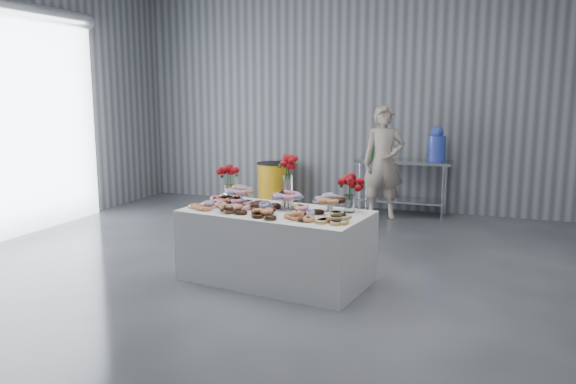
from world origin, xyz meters
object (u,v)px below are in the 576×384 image
at_px(person, 383,162).
at_px(trash_barrel, 274,184).
at_px(water_jug, 437,145).
at_px(display_table, 276,246).
at_px(prep_table, 403,177).

height_order(person, trash_barrel, person).
bearing_deg(water_jug, display_table, -108.12).
height_order(display_table, trash_barrel, trash_barrel).
height_order(prep_table, person, person).
bearing_deg(prep_table, trash_barrel, -180.00).
xyz_separation_m(display_table, water_jug, (1.21, 3.71, 0.77)).
bearing_deg(person, trash_barrel, 154.69).
xyz_separation_m(prep_table, water_jug, (0.50, -0.00, 0.53)).
xyz_separation_m(display_table, person, (0.45, 3.41, 0.51)).
bearing_deg(water_jug, prep_table, 180.00).
height_order(display_table, prep_table, prep_table).
relative_size(water_jug, trash_barrel, 0.73).
bearing_deg(trash_barrel, display_table, -67.47).
bearing_deg(display_table, prep_table, 79.10).
height_order(display_table, person, person).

